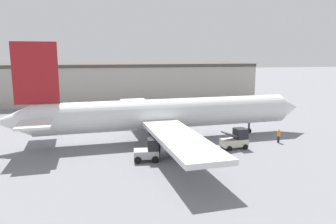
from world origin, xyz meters
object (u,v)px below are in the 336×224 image
Objects in this scene: ground_crew_worker at (279,135)px; airplane at (160,114)px; baggage_tug at (148,151)px; belt_loader_truck at (236,139)px.

airplane is at bearing -31.55° from ground_crew_worker.
belt_loader_truck reaches higher than baggage_tug.
belt_loader_truck is (10.94, 2.48, 0.03)m from baggage_tug.
baggage_tug is 11.22m from belt_loader_truck.
baggage_tug is 0.84× the size of belt_loader_truck.
airplane is 15.40m from ground_crew_worker.
ground_crew_worker is at bearing 3.85° from belt_loader_truck.
baggage_tug is at bearing -174.64° from belt_loader_truck.
belt_loader_truck is (-6.36, -1.26, 0.15)m from ground_crew_worker.
baggage_tug is (-2.77, -8.21, -2.36)m from airplane.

